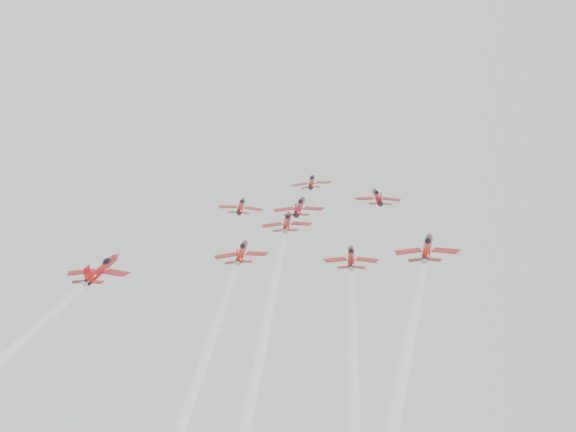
# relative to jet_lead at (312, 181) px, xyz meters

# --- Properties ---
(jet_lead) EXTENTS (8.86, 11.32, 7.26)m
(jet_lead) POSITION_rel_jet_lead_xyz_m (0.00, 0.00, 0.00)
(jet_lead) COLOR #A82010
(jet_row2_left) EXTENTS (8.63, 11.03, 7.08)m
(jet_row2_left) POSITION_rel_jet_lead_xyz_m (-12.72, -14.88, -8.85)
(jet_row2_left) COLOR #A51F0F
(jet_row2_center) EXTENTS (9.97, 12.73, 8.17)m
(jet_row2_center) POSITION_rel_jet_lead_xyz_m (-1.08, -16.35, -9.71)
(jet_row2_center) COLOR maroon
(jet_row2_right) EXTENTS (9.08, 11.61, 7.45)m
(jet_row2_right) POSITION_rel_jet_lead_xyz_m (13.89, -11.77, -7.00)
(jet_row2_right) COLOR maroon
(jet_center) EXTENTS (9.26, 87.06, 52.44)m
(jet_center) POSITION_rel_jet_lead_xyz_m (-2.55, -63.28, -37.70)
(jet_center) COLOR #AB1C10
(jet_rear_left) EXTENTS (8.97, 84.27, 50.77)m
(jet_rear_left) POSITION_rel_jet_lead_xyz_m (-8.44, -75.71, -45.09)
(jet_rear_left) COLOR #A51A0F
(jet_rear_right) EXTENTS (8.60, 80.78, 48.66)m
(jet_rear_right) POSITION_rel_jet_lead_xyz_m (9.41, -77.20, -45.98)
(jet_rear_right) COLOR #9E1E0F
(jet_rear_farright) EXTENTS (10.37, 97.43, 58.69)m
(jet_rear_farright) POSITION_rel_jet_lead_xyz_m (21.37, -81.49, -48.52)
(jet_rear_farright) COLOR #A31A0F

